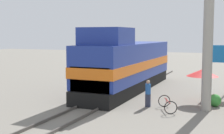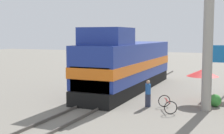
{
  "view_description": "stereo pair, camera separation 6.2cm",
  "coord_description": "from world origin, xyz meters",
  "px_view_note": "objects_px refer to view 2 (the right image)",
  "views": [
    {
      "loc": [
        8.52,
        -19.03,
        4.47
      ],
      "look_at": [
        1.2,
        -1.66,
        2.51
      ],
      "focal_mm": 50.0,
      "sensor_mm": 36.0,
      "label": 1
    },
    {
      "loc": [
        8.57,
        -19.0,
        4.47
      ],
      "look_at": [
        1.2,
        -1.66,
        2.51
      ],
      "focal_mm": 50.0,
      "sensor_mm": 36.0,
      "label": 2
    }
  ],
  "objects_px": {
    "utility_pole": "(209,15)",
    "vendor_umbrella": "(203,73)",
    "locomotive": "(127,65)",
    "bicycle": "(167,104)",
    "person_bystander": "(148,92)"
  },
  "relations": [
    {
      "from": "locomotive",
      "to": "person_bystander",
      "type": "distance_m",
      "value": 5.88
    },
    {
      "from": "utility_pole",
      "to": "locomotive",
      "type": "bearing_deg",
      "value": 146.81
    },
    {
      "from": "locomotive",
      "to": "vendor_umbrella",
      "type": "height_order",
      "value": "locomotive"
    },
    {
      "from": "locomotive",
      "to": "bicycle",
      "type": "height_order",
      "value": "locomotive"
    },
    {
      "from": "locomotive",
      "to": "bicycle",
      "type": "relative_size",
      "value": 7.33
    },
    {
      "from": "vendor_umbrella",
      "to": "person_bystander",
      "type": "xyz_separation_m",
      "value": [
        -2.92,
        -2.58,
        -1.08
      ]
    },
    {
      "from": "vendor_umbrella",
      "to": "bicycle",
      "type": "distance_m",
      "value": 3.76
    },
    {
      "from": "person_bystander",
      "to": "vendor_umbrella",
      "type": "bearing_deg",
      "value": 41.45
    },
    {
      "from": "vendor_umbrella",
      "to": "bicycle",
      "type": "bearing_deg",
      "value": -118.24
    },
    {
      "from": "locomotive",
      "to": "utility_pole",
      "type": "relative_size",
      "value": 1.3
    },
    {
      "from": "utility_pole",
      "to": "vendor_umbrella",
      "type": "distance_m",
      "value": 4.21
    },
    {
      "from": "vendor_umbrella",
      "to": "locomotive",
      "type": "bearing_deg",
      "value": 160.1
    },
    {
      "from": "utility_pole",
      "to": "bicycle",
      "type": "bearing_deg",
      "value": -157.19
    },
    {
      "from": "person_bystander",
      "to": "bicycle",
      "type": "distance_m",
      "value": 1.47
    },
    {
      "from": "bicycle",
      "to": "utility_pole",
      "type": "bearing_deg",
      "value": 177.95
    }
  ]
}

